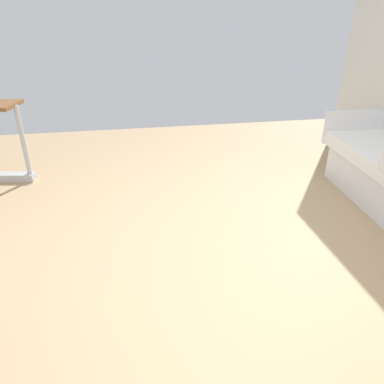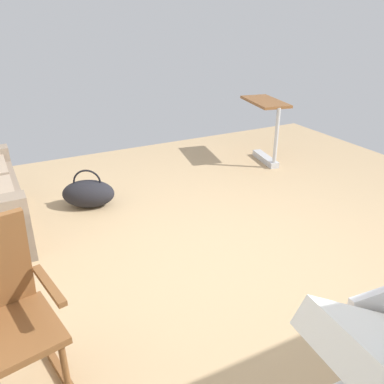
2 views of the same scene
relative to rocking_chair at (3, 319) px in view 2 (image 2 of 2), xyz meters
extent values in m
plane|color=tan|center=(0.50, -1.92, -0.50)|extent=(6.64, 6.64, 0.00)
cube|color=brown|center=(-0.03, -0.23, -0.48)|extent=(0.75, 0.19, 0.05)
cylinder|color=brown|center=(-0.22, -0.24, -0.25)|extent=(0.04, 0.04, 0.40)
cylinder|color=brown|center=(0.14, -0.17, -0.25)|extent=(0.04, 0.04, 0.40)
cube|color=brown|center=(-0.07, -0.01, -0.05)|extent=(0.54, 0.56, 0.04)
cube|color=brown|center=(-0.05, -0.24, 0.17)|extent=(0.39, 0.12, 0.03)
cube|color=#B2B5BA|center=(2.38, -3.49, -0.46)|extent=(0.61, 0.23, 0.08)
cylinder|color=black|center=(2.12, -3.44, -0.47)|extent=(0.07, 0.07, 0.06)
cylinder|color=black|center=(2.63, -3.54, -0.47)|extent=(0.07, 0.07, 0.06)
cylinder|color=#B2B5BA|center=(2.12, -3.44, -0.05)|extent=(0.05, 0.05, 0.74)
cube|color=brown|center=(2.52, -3.51, 0.32)|extent=(0.86, 0.54, 0.04)
ellipsoid|color=black|center=(2.11, -0.92, -0.35)|extent=(0.53, 0.64, 0.30)
torus|color=black|center=(2.11, -0.92, -0.22)|extent=(0.15, 0.28, 0.30)
camera|label=1|loc=(1.04, 0.43, 1.14)|focal=33.96mm
camera|label=2|loc=(-1.86, -0.15, 1.46)|focal=36.99mm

